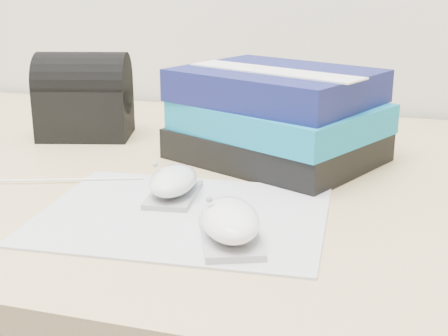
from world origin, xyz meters
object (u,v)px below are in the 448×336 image
(pouch, at_px, (84,96))
(desk, at_px, (298,308))
(mouse_rear, at_px, (173,183))
(mouse_front, at_px, (230,223))
(book_stack, at_px, (278,116))

(pouch, bearing_deg, desk, -6.91)
(desk, xyz_separation_m, pouch, (-0.37, 0.04, 0.30))
(mouse_rear, distance_m, mouse_front, 0.14)
(mouse_front, relative_size, pouch, 0.73)
(desk, xyz_separation_m, mouse_front, (-0.03, -0.29, 0.26))
(desk, height_order, mouse_front, mouse_front)
(book_stack, xyz_separation_m, pouch, (-0.33, 0.04, 0.00))
(mouse_rear, distance_m, pouch, 0.34)
(pouch, bearing_deg, mouse_rear, -44.01)
(mouse_rear, bearing_deg, pouch, 135.99)
(mouse_rear, relative_size, pouch, 0.63)
(book_stack, relative_size, pouch, 2.01)
(mouse_rear, distance_m, book_stack, 0.22)
(pouch, bearing_deg, book_stack, -6.52)
(book_stack, bearing_deg, mouse_front, -86.92)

